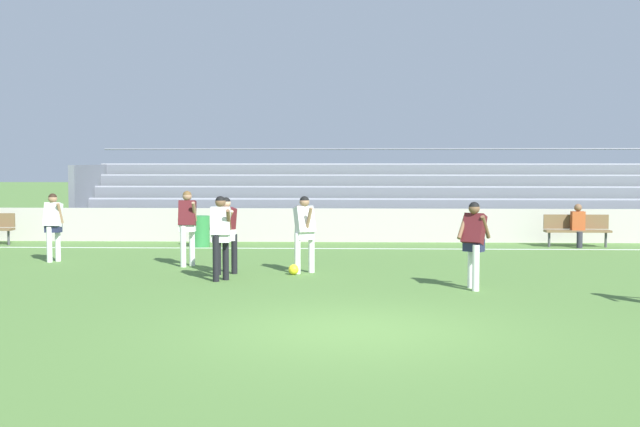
% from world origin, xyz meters
% --- Properties ---
extents(ground_plane, '(160.00, 160.00, 0.00)m').
position_xyz_m(ground_plane, '(0.00, 0.00, 0.00)').
color(ground_plane, '#517A38').
extents(field_line_sideline, '(44.00, 0.12, 0.01)m').
position_xyz_m(field_line_sideline, '(0.00, 10.95, 0.00)').
color(field_line_sideline, white).
rests_on(field_line_sideline, ground).
extents(sideline_wall, '(48.00, 0.16, 0.99)m').
position_xyz_m(sideline_wall, '(0.00, 12.85, 0.50)').
color(sideline_wall, '#BCB7AD').
rests_on(sideline_wall, ground).
extents(bleacher_stand, '(24.54, 3.97, 2.85)m').
position_xyz_m(bleacher_stand, '(3.41, 15.82, 1.23)').
color(bleacher_stand, '#9EA3AD').
rests_on(bleacher_stand, ground).
extents(bench_near_bin, '(1.80, 0.40, 0.90)m').
position_xyz_m(bench_near_bin, '(6.27, 11.65, 0.55)').
color(bench_near_bin, brown).
rests_on(bench_near_bin, ground).
extents(trash_bin, '(0.54, 0.54, 0.86)m').
position_xyz_m(trash_bin, '(-4.26, 11.36, 0.43)').
color(trash_bin, '#2D7F3D').
rests_on(trash_bin, ground).
extents(spectator_seated, '(0.36, 0.42, 1.21)m').
position_xyz_m(spectator_seated, '(6.27, 11.53, 0.70)').
color(spectator_seated, '#2D2D38').
rests_on(spectator_seated, ground).
extents(player_dark_challenging, '(0.48, 0.76, 1.64)m').
position_xyz_m(player_dark_challenging, '(-2.68, 5.73, 0.97)').
color(player_dark_challenging, black).
rests_on(player_dark_challenging, ground).
extents(player_white_deep_cover, '(0.50, 0.67, 1.65)m').
position_xyz_m(player_white_deep_cover, '(-1.03, 5.96, 0.98)').
color(player_white_deep_cover, white).
rests_on(player_white_deep_cover, ground).
extents(player_white_wide_right, '(0.45, 0.58, 1.70)m').
position_xyz_m(player_white_wide_right, '(-2.64, 4.77, 1.02)').
color(player_white_wide_right, black).
rests_on(player_white_wide_right, ground).
extents(player_dark_dropping_back, '(0.68, 0.53, 1.64)m').
position_xyz_m(player_dark_dropping_back, '(2.26, 3.83, 0.98)').
color(player_dark_dropping_back, white).
rests_on(player_dark_dropping_back, ground).
extents(player_dark_trailing_run, '(0.44, 0.54, 1.72)m').
position_xyz_m(player_dark_trailing_run, '(-3.75, 7.00, 1.03)').
color(player_dark_trailing_run, white).
rests_on(player_dark_trailing_run, ground).
extents(player_white_on_ball, '(0.47, 0.39, 1.63)m').
position_xyz_m(player_white_on_ball, '(-7.11, 7.75, 0.97)').
color(player_white_on_ball, white).
rests_on(player_white_on_ball, ground).
extents(soccer_ball, '(0.22, 0.22, 0.22)m').
position_xyz_m(soccer_ball, '(-1.24, 5.71, 0.11)').
color(soccer_ball, yellow).
rests_on(soccer_ball, ground).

